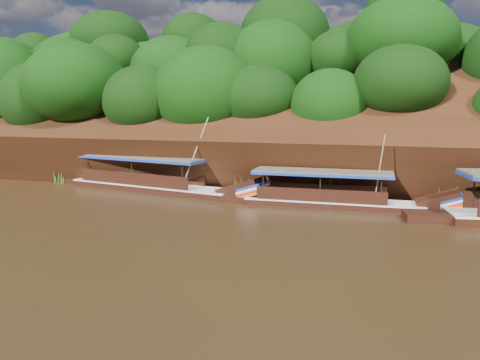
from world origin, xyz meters
name	(u,v)px	position (x,y,z in m)	size (l,w,h in m)	color
ground	(288,237)	(0.00, 0.00, 0.00)	(160.00, 160.00, 0.00)	black
riverbank	(341,152)	(-0.01, 22.73, 1.89)	(120.00, 30.06, 19.40)	black
boat_1	(343,199)	(1.77, 7.50, 0.49)	(12.68, 2.56, 4.89)	black
boat_2	(160,184)	(-11.33, 8.82, 0.56)	(15.95, 4.84, 5.79)	black
reeds	(267,184)	(-3.53, 9.38, 0.85)	(50.20, 2.38, 1.84)	#326D1B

